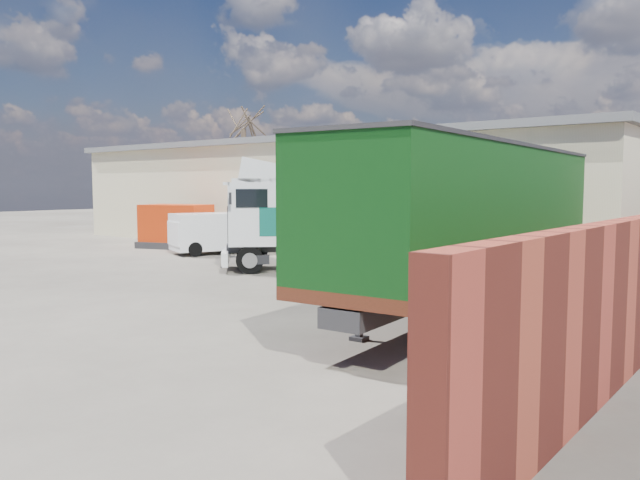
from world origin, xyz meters
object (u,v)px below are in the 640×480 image
Objects in this scene: box_trailer at (475,212)px; orange_skip at (176,229)px; panel_van at (218,233)px; bare_tree at (243,116)px; tractor_unit at (280,223)px.

box_trailer reaches higher than orange_skip.
box_trailer is 2.54× the size of panel_van.
bare_tree is 31.43m from box_trailer.
tractor_unit is at bearing -34.56° from orange_skip.
panel_van is 1.23× the size of orange_skip.
tractor_unit is 9.21m from box_trailer.
tractor_unit is at bearing 158.06° from box_trailer.
bare_tree is 0.80× the size of box_trailer.
bare_tree is at bearing 103.96° from orange_skip.
tractor_unit is 0.48× the size of box_trailer.
panel_van is (-14.60, 5.09, -1.48)m from box_trailer.
orange_skip reaches higher than panel_van.
orange_skip is at bearing 158.57° from box_trailer.
panel_van is (10.93, -12.40, -6.99)m from bare_tree.
orange_skip is (-18.03, 5.50, -1.49)m from box_trailer.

